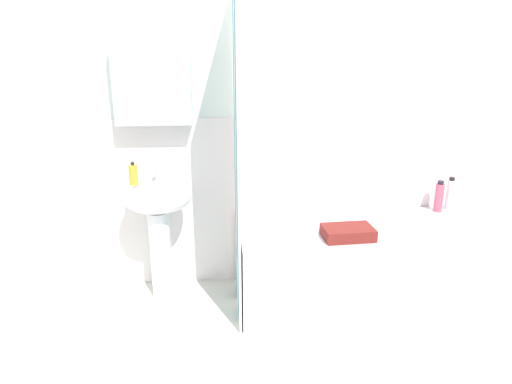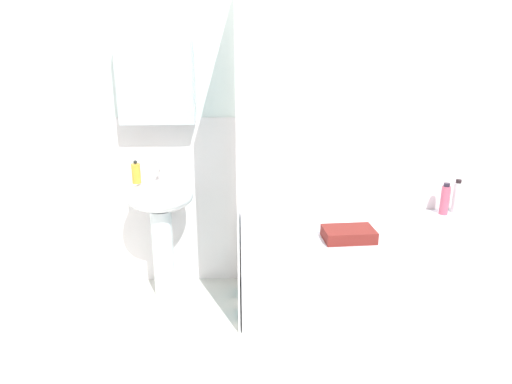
% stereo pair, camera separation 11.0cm
% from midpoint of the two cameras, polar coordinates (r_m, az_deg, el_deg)
% --- Properties ---
extents(wall_back_tiled, '(3.60, 0.18, 2.40)m').
position_cam_midpoint_polar(wall_back_tiled, '(3.14, 4.83, 8.35)').
color(wall_back_tiled, white).
rests_on(wall_back_tiled, ground_plane).
extents(wall_left_tiled, '(0.07, 1.81, 2.40)m').
position_cam_midpoint_polar(wall_left_tiled, '(2.42, -28.87, 2.81)').
color(wall_left_tiled, white).
rests_on(wall_left_tiled, ground_plane).
extents(sink, '(0.44, 0.34, 0.82)m').
position_cam_midpoint_polar(sink, '(3.05, -13.21, -2.81)').
color(sink, white).
rests_on(sink, ground_plane).
extents(faucet, '(0.03, 0.12, 0.12)m').
position_cam_midpoint_polar(faucet, '(3.04, -13.36, 2.67)').
color(faucet, silver).
rests_on(faucet, sink).
extents(soap_dispenser, '(0.06, 0.06, 0.15)m').
position_cam_midpoint_polar(soap_dispenser, '(2.96, -16.17, 2.11)').
color(soap_dispenser, gold).
rests_on(soap_dispenser, sink).
extents(bathtub, '(1.61, 0.67, 0.53)m').
position_cam_midpoint_polar(bathtub, '(3.14, 12.02, -8.81)').
color(bathtub, white).
rests_on(bathtub, ground_plane).
extents(shower_curtain, '(0.01, 0.67, 2.00)m').
position_cam_midpoint_polar(shower_curtain, '(2.76, -3.59, 4.11)').
color(shower_curtain, white).
rests_on(shower_curtain, ground_plane).
extents(conditioner_bottle, '(0.05, 0.05, 0.24)m').
position_cam_midpoint_polar(conditioner_bottle, '(3.49, 22.34, -0.27)').
color(conditioner_bottle, white).
rests_on(conditioner_bottle, bathtub).
extents(body_wash_bottle, '(0.06, 0.06, 0.23)m').
position_cam_midpoint_polar(body_wash_bottle, '(3.43, 21.13, -0.59)').
color(body_wash_bottle, '#C34F68').
rests_on(body_wash_bottle, bathtub).
extents(towel_folded, '(0.32, 0.21, 0.07)m').
position_cam_midpoint_polar(towel_folded, '(2.82, 10.36, -5.04)').
color(towel_folded, maroon).
rests_on(towel_folded, bathtub).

